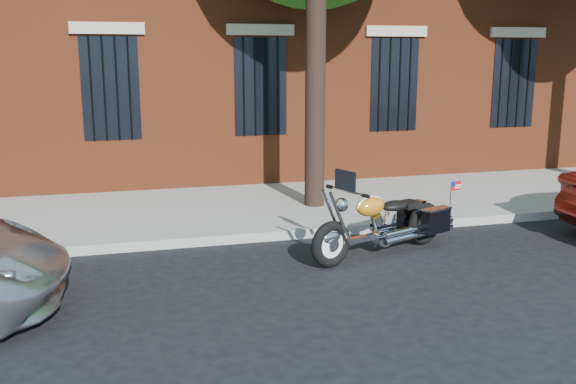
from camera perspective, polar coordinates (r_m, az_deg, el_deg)
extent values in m
plane|color=black|center=(9.04, 4.88, -6.31)|extent=(120.00, 120.00, 0.00)
cube|color=gray|center=(10.27, 2.24, -3.58)|extent=(40.00, 0.16, 0.15)
cube|color=gray|center=(12.02, -0.45, -1.25)|extent=(40.00, 3.60, 0.15)
cube|color=black|center=(13.51, -2.50, 9.33)|extent=(1.10, 0.14, 2.00)
cube|color=#B2A893|center=(13.47, -2.52, 14.21)|extent=(1.40, 0.20, 0.22)
cylinder|color=black|center=(13.43, -2.42, 9.31)|extent=(0.04, 0.04, 2.00)
cylinder|color=black|center=(11.49, 2.45, 10.35)|extent=(0.36, 0.36, 5.00)
torus|color=black|center=(8.75, 3.85, -4.65)|extent=(0.66, 0.37, 0.65)
torus|color=black|center=(10.00, 12.02, -2.75)|extent=(0.66, 0.37, 0.65)
cylinder|color=white|center=(8.75, 3.85, -4.65)|extent=(0.48, 0.23, 0.49)
cylinder|color=white|center=(10.00, 12.02, -2.75)|extent=(0.48, 0.23, 0.49)
ellipsoid|color=white|center=(8.72, 3.86, -4.04)|extent=(0.37, 0.24, 0.19)
ellipsoid|color=orange|center=(9.97, 12.05, -2.10)|extent=(0.37, 0.25, 0.19)
cube|color=white|center=(9.35, 8.21, -3.76)|extent=(1.40, 0.61, 0.08)
cylinder|color=white|center=(9.39, 8.42, -3.83)|extent=(0.35, 0.28, 0.31)
cylinder|color=white|center=(9.61, 11.23, -3.50)|extent=(1.17, 0.52, 0.09)
ellipsoid|color=orange|center=(9.10, 7.32, -1.27)|extent=(0.55, 0.43, 0.28)
ellipsoid|color=black|center=(9.44, 9.46, -1.21)|extent=(0.54, 0.43, 0.15)
cube|color=black|center=(10.12, 10.87, -1.90)|extent=(0.49, 0.31, 0.37)
cube|color=black|center=(9.79, 13.03, -2.47)|extent=(0.49, 0.31, 0.37)
cylinder|color=white|center=(8.75, 5.28, 0.07)|extent=(0.30, 0.72, 0.04)
sphere|color=white|center=(8.72, 4.78, -1.13)|extent=(0.25, 0.25, 0.19)
cube|color=black|center=(8.69, 5.11, 1.05)|extent=(0.18, 0.38, 0.27)
cube|color=red|center=(9.93, 14.70, 0.54)|extent=(0.21, 0.09, 0.14)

